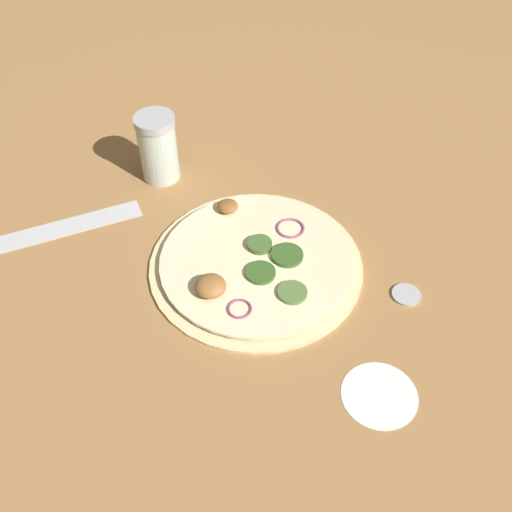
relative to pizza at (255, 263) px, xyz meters
The scene contains 5 objects.
ground_plane 0.01m from the pizza, 69.77° to the left, with size 3.00×3.00×0.00m, color #9E703F.
pizza is the anchor object (origin of this frame).
spice_jar 0.24m from the pizza, 162.72° to the left, with size 0.06×0.06×0.10m.
loose_cap 0.20m from the pizza, 20.90° to the left, with size 0.04×0.04×0.01m.
flour_patch 0.23m from the pizza, 19.00° to the right, with size 0.08×0.08×0.00m.
Camera 1 is at (0.31, -0.43, 0.58)m, focal length 42.00 mm.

